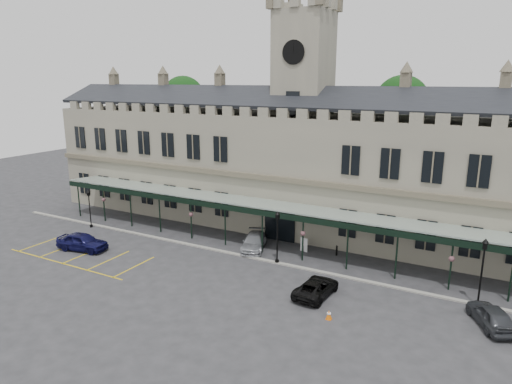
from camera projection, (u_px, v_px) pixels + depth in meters
The scene contains 19 objects.
ground at pixel (220, 282), 35.92m from camera, with size 140.00×140.00×0.00m, color #2B2B2E.
station_building at pixel (301, 168), 47.92m from camera, with size 60.00×10.36×17.30m.
clock_tower at pixel (303, 104), 46.39m from camera, with size 5.60×5.60×24.80m.
canopy at pixel (264, 227), 41.70m from camera, with size 50.00×4.10×4.30m.
kerb at pixel (253, 258), 40.60m from camera, with size 60.00×0.40×0.12m, color gray.
parking_markings at pixel (80, 256), 41.13m from camera, with size 16.00×6.00×0.01m, color gold, non-canonical shape.
tree_behind_left at pixel (183, 99), 64.34m from camera, with size 6.00×6.00×16.00m.
tree_behind_mid at pixel (401, 104), 50.43m from camera, with size 6.00×6.00×16.00m.
lamp_post_left at pixel (89, 205), 48.60m from camera, with size 0.39×0.39×4.14m.
lamp_post_mid at pixel (277, 233), 38.86m from camera, with size 0.45×0.45×4.73m.
lamp_post_right at pixel (482, 266), 31.46m from camera, with size 0.48×0.48×5.02m.
traffic_cone at pixel (329, 315), 30.28m from camera, with size 0.41×0.41×0.65m.
sign_board at pixel (304, 245), 42.12m from camera, with size 0.76×0.21×1.31m.
bollard_left at pixel (266, 238), 44.46m from camera, with size 0.16×0.16×0.92m, color black.
bollard_right at pixel (337, 251), 41.20m from camera, with size 0.16×0.16×0.92m, color black.
car_left_a at pixel (82, 242), 42.42m from camera, with size 1.95×4.86×1.65m, color #0D0D39.
car_taxi at pixel (254, 242), 42.72m from camera, with size 1.96×4.83×1.40m, color #A1A3A9.
car_van at pixel (316, 287), 33.53m from camera, with size 2.12×4.59×1.28m, color black.
car_right_a at pixel (491, 316), 29.33m from camera, with size 1.75×4.34×1.48m, color #313337.
Camera 1 is at (18.35, -27.75, 15.55)m, focal length 32.00 mm.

